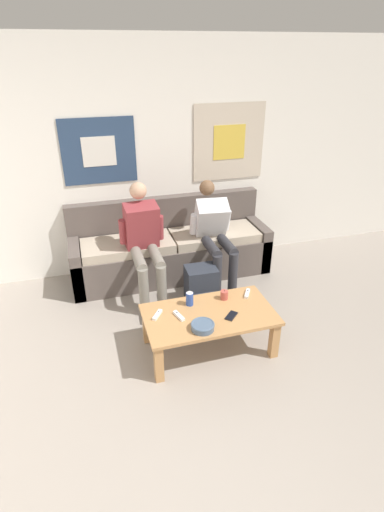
{
  "coord_description": "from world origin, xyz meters",
  "views": [
    {
      "loc": [
        -0.65,
        -1.43,
        2.41
      ],
      "look_at": [
        0.3,
        1.75,
        0.67
      ],
      "focal_mm": 28.0,
      "sensor_mm": 36.0,
      "label": 1
    }
  ],
  "objects_px": {
    "backpack": "(201,288)",
    "drink_can_blue": "(190,299)",
    "game_controller_near_right": "(247,294)",
    "game_controller_far_center": "(179,316)",
    "person_seated_teen": "(214,232)",
    "game_controller_near_left": "(157,315)",
    "ceramic_bowl": "(203,326)",
    "cell_phone": "(231,316)",
    "couch": "(171,250)",
    "pillar_candle": "(224,295)",
    "coffee_table": "(209,319)",
    "person_seated_adult": "(144,240)"
  },
  "relations": [
    {
      "from": "couch",
      "to": "person_seated_teen",
      "type": "height_order",
      "value": "person_seated_teen"
    },
    {
      "from": "couch",
      "to": "cell_phone",
      "type": "height_order",
      "value": "couch"
    },
    {
      "from": "game_controller_near_left",
      "to": "cell_phone",
      "type": "relative_size",
      "value": 0.95
    },
    {
      "from": "person_seated_teen",
      "to": "backpack",
      "type": "xyz_separation_m",
      "value": [
        -0.28,
        -0.42,
        -0.41
      ]
    },
    {
      "from": "drink_can_blue",
      "to": "cell_phone",
      "type": "relative_size",
      "value": 0.87
    },
    {
      "from": "couch",
      "to": "coffee_table",
      "type": "distance_m",
      "value": 1.42
    },
    {
      "from": "coffee_table",
      "to": "person_seated_teen",
      "type": "bearing_deg",
      "value": 68.75
    },
    {
      "from": "couch",
      "to": "ceramic_bowl",
      "type": "bearing_deg",
      "value": -94.5
    },
    {
      "from": "couch",
      "to": "game_controller_near_left",
      "type": "xyz_separation_m",
      "value": [
        -0.44,
        -1.33,
        0.09
      ]
    },
    {
      "from": "ceramic_bowl",
      "to": "drink_can_blue",
      "type": "height_order",
      "value": "drink_can_blue"
    },
    {
      "from": "backpack",
      "to": "couch",
      "type": "bearing_deg",
      "value": 100.74
    },
    {
      "from": "couch",
      "to": "game_controller_far_center",
      "type": "xyz_separation_m",
      "value": [
        -0.27,
        -1.39,
        0.09
      ]
    },
    {
      "from": "couch",
      "to": "game_controller_near_right",
      "type": "bearing_deg",
      "value": -71.1
    },
    {
      "from": "backpack",
      "to": "ceramic_bowl",
      "type": "bearing_deg",
      "value": -107.18
    },
    {
      "from": "backpack",
      "to": "person_seated_adult",
      "type": "bearing_deg",
      "value": 144.24
    },
    {
      "from": "pillar_candle",
      "to": "person_seated_teen",
      "type": "bearing_deg",
      "value": 76.2
    },
    {
      "from": "backpack",
      "to": "drink_can_blue",
      "type": "height_order",
      "value": "drink_can_blue"
    },
    {
      "from": "person_seated_teen",
      "to": "game_controller_near_left",
      "type": "height_order",
      "value": "person_seated_teen"
    },
    {
      "from": "coffee_table",
      "to": "cell_phone",
      "type": "height_order",
      "value": "cell_phone"
    },
    {
      "from": "game_controller_far_center",
      "to": "person_seated_teen",
      "type": "bearing_deg",
      "value": 57.2
    },
    {
      "from": "game_controller_near_left",
      "to": "game_controller_far_center",
      "type": "xyz_separation_m",
      "value": [
        0.17,
        -0.06,
        0.0
      ]
    },
    {
      "from": "backpack",
      "to": "pillar_candle",
      "type": "height_order",
      "value": "pillar_candle"
    },
    {
      "from": "backpack",
      "to": "person_seated_teen",
      "type": "bearing_deg",
      "value": 56.4
    },
    {
      "from": "game_controller_near_left",
      "to": "game_controller_near_right",
      "type": "bearing_deg",
      "value": 5.73
    },
    {
      "from": "drink_can_blue",
      "to": "game_controller_near_left",
      "type": "bearing_deg",
      "value": -164.84
    },
    {
      "from": "coffee_table",
      "to": "pillar_candle",
      "type": "bearing_deg",
      "value": 40.94
    },
    {
      "from": "person_seated_teen",
      "to": "cell_phone",
      "type": "distance_m",
      "value": 1.24
    },
    {
      "from": "drink_can_blue",
      "to": "game_controller_near_right",
      "type": "height_order",
      "value": "drink_can_blue"
    },
    {
      "from": "backpack",
      "to": "drink_can_blue",
      "type": "distance_m",
      "value": 0.62
    },
    {
      "from": "couch",
      "to": "game_controller_near_left",
      "type": "relative_size",
      "value": 16.61
    },
    {
      "from": "ceramic_bowl",
      "to": "game_controller_far_center",
      "type": "bearing_deg",
      "value": 123.51
    },
    {
      "from": "pillar_candle",
      "to": "coffee_table",
      "type": "bearing_deg",
      "value": -139.06
    },
    {
      "from": "pillar_candle",
      "to": "cell_phone",
      "type": "relative_size",
      "value": 0.66
    },
    {
      "from": "person_seated_teen",
      "to": "cell_phone",
      "type": "xyz_separation_m",
      "value": [
        -0.26,
        -1.19,
        -0.23
      ]
    },
    {
      "from": "couch",
      "to": "ceramic_bowl",
      "type": "distance_m",
      "value": 1.62
    },
    {
      "from": "coffee_table",
      "to": "backpack",
      "type": "height_order",
      "value": "backpack"
    },
    {
      "from": "coffee_table",
      "to": "person_seated_teen",
      "type": "relative_size",
      "value": 1.01
    },
    {
      "from": "coffee_table",
      "to": "backpack",
      "type": "distance_m",
      "value": 0.7
    },
    {
      "from": "game_controller_near_right",
      "to": "game_controller_far_center",
      "type": "height_order",
      "value": "same"
    },
    {
      "from": "drink_can_blue",
      "to": "game_controller_near_left",
      "type": "distance_m",
      "value": 0.33
    },
    {
      "from": "game_controller_far_center",
      "to": "coffee_table",
      "type": "bearing_deg",
      "value": -5.42
    },
    {
      "from": "coffee_table",
      "to": "couch",
      "type": "bearing_deg",
      "value": 89.82
    },
    {
      "from": "game_controller_near_left",
      "to": "ceramic_bowl",
      "type": "bearing_deg",
      "value": -41.69
    },
    {
      "from": "person_seated_adult",
      "to": "ceramic_bowl",
      "type": "relative_size",
      "value": 6.24
    },
    {
      "from": "pillar_candle",
      "to": "backpack",
      "type": "bearing_deg",
      "value": 96.23
    },
    {
      "from": "drink_can_blue",
      "to": "game_controller_near_right",
      "type": "relative_size",
      "value": 0.89
    },
    {
      "from": "ceramic_bowl",
      "to": "game_controller_near_right",
      "type": "xyz_separation_m",
      "value": [
        0.55,
        0.37,
        -0.02
      ]
    },
    {
      "from": "person_seated_adult",
      "to": "pillar_candle",
      "type": "relative_size",
      "value": 12.8
    },
    {
      "from": "couch",
      "to": "person_seated_teen",
      "type": "distance_m",
      "value": 0.62
    },
    {
      "from": "coffee_table",
      "to": "game_controller_near_left",
      "type": "relative_size",
      "value": 8.24
    }
  ]
}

